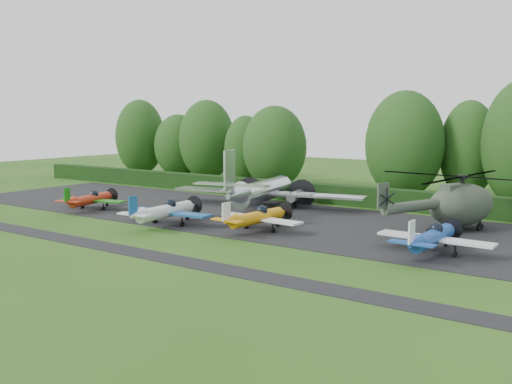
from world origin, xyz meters
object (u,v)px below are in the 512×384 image
Objects in this scene: light_plane_white at (166,211)px; light_plane_blue at (432,237)px; light_plane_orange at (257,217)px; helicopter at (461,201)px; light_plane_red at (91,199)px; transport_plane at (261,191)px.

light_plane_white is 1.03× the size of light_plane_blue.
light_plane_white is 1.08× the size of light_plane_orange.
light_plane_blue is 9.65m from helicopter.
light_plane_red is 11.70m from light_plane_white.
light_plane_blue is (21.45, 2.46, -0.04)m from light_plane_white.
helicopter is (20.66, 12.01, 1.13)m from light_plane_white.
helicopter reaches higher than light_plane_orange.
transport_plane reaches higher than light_plane_orange.
light_plane_orange is (6.11, -9.54, -0.62)m from transport_plane.
light_plane_white reaches higher than light_plane_blue.
transport_plane is 2.42× the size of light_plane_white.
light_plane_red is at bearing -130.71° from transport_plane.
light_plane_blue reaches higher than light_plane_orange.
light_plane_blue is (19.91, -9.36, -0.57)m from transport_plane.
transport_plane is at bearing 158.16° from helicopter.
light_plane_white is (11.57, -1.71, 0.17)m from light_plane_red.
light_plane_white is 23.92m from helicopter.
light_plane_red is 33.86m from helicopter.
transport_plane is 16.58m from light_plane_red.
transport_plane is 11.35m from light_plane_orange.
transport_plane is 2.81× the size of light_plane_red.
light_plane_red is (-13.12, -10.11, -0.70)m from transport_plane.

